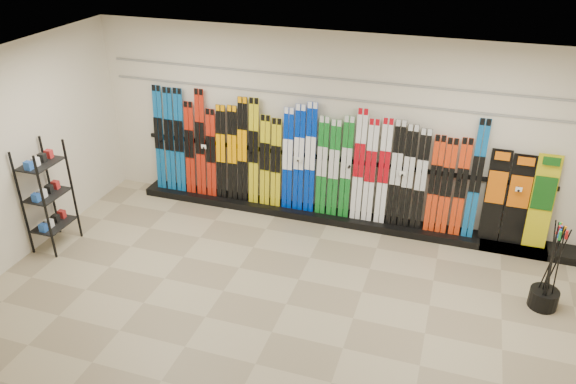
% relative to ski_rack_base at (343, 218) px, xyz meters
% --- Properties ---
extents(floor, '(8.00, 8.00, 0.00)m').
position_rel_ski_rack_base_xyz_m(floor, '(-0.22, -2.28, -0.06)').
color(floor, '#86775C').
rests_on(floor, ground).
extents(back_wall, '(8.00, 0.00, 8.00)m').
position_rel_ski_rack_base_xyz_m(back_wall, '(-0.22, 0.22, 1.44)').
color(back_wall, beige).
rests_on(back_wall, floor).
extents(left_wall, '(0.00, 5.00, 5.00)m').
position_rel_ski_rack_base_xyz_m(left_wall, '(-4.22, -2.28, 1.44)').
color(left_wall, beige).
rests_on(left_wall, floor).
extents(ceiling, '(8.00, 8.00, 0.00)m').
position_rel_ski_rack_base_xyz_m(ceiling, '(-0.22, -2.28, 2.94)').
color(ceiling, silver).
rests_on(ceiling, back_wall).
extents(ski_rack_base, '(8.00, 0.40, 0.12)m').
position_rel_ski_rack_base_xyz_m(ski_rack_base, '(0.00, 0.00, 0.00)').
color(ski_rack_base, black).
rests_on(ski_rack_base, floor).
extents(skis, '(5.37, 0.18, 1.84)m').
position_rel_ski_rack_base_xyz_m(skis, '(-0.71, 0.03, 0.90)').
color(skis, '#0D5294').
rests_on(skis, ski_rack_base).
extents(snowboards, '(0.95, 0.22, 1.41)m').
position_rel_ski_rack_base_xyz_m(snowboards, '(2.56, 0.07, 0.75)').
color(snowboards, black).
rests_on(snowboards, ski_rack_base).
extents(accessory_rack, '(0.40, 0.60, 1.63)m').
position_rel_ski_rack_base_xyz_m(accessory_rack, '(-3.97, -2.01, 0.76)').
color(accessory_rack, black).
rests_on(accessory_rack, floor).
extents(pole_bin, '(0.36, 0.36, 0.25)m').
position_rel_ski_rack_base_xyz_m(pole_bin, '(2.93, -1.28, 0.07)').
color(pole_bin, black).
rests_on(pole_bin, floor).
extents(ski_poles, '(0.21, 0.31, 1.18)m').
position_rel_ski_rack_base_xyz_m(ski_poles, '(2.93, -1.28, 0.55)').
color(ski_poles, black).
rests_on(ski_poles, pole_bin).
extents(slatwall_rail_0, '(7.60, 0.02, 0.03)m').
position_rel_ski_rack_base_xyz_m(slatwall_rail_0, '(-0.22, 0.20, 1.94)').
color(slatwall_rail_0, gray).
rests_on(slatwall_rail_0, back_wall).
extents(slatwall_rail_1, '(7.60, 0.02, 0.03)m').
position_rel_ski_rack_base_xyz_m(slatwall_rail_1, '(-0.22, 0.20, 2.24)').
color(slatwall_rail_1, gray).
rests_on(slatwall_rail_1, back_wall).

